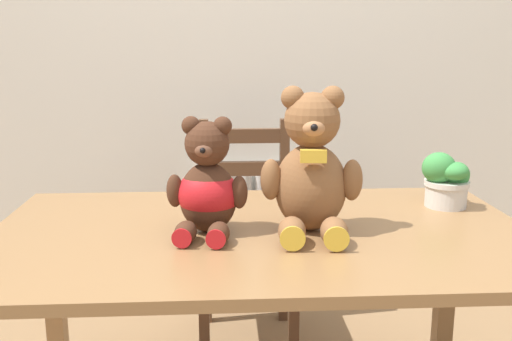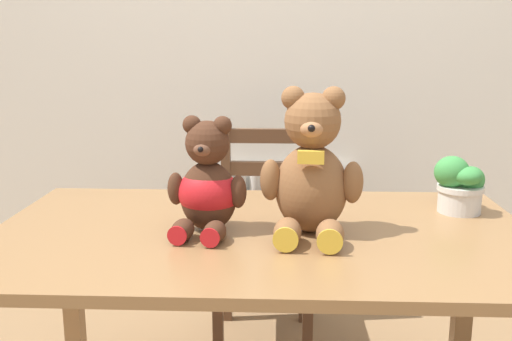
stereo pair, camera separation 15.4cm
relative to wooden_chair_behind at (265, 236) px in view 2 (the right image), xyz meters
name	(u,v)px [view 2 (the right image)]	position (x,y,z in m)	size (l,w,h in m)	color
wall_back	(271,30)	(0.01, 0.48, 0.85)	(8.00, 0.04, 2.60)	silver
radiator	(285,240)	(0.09, 0.41, -0.16)	(0.65, 0.10, 0.65)	silver
dining_table	(261,260)	(0.01, -0.75, 0.19)	(1.50, 0.87, 0.73)	olive
wooden_chair_behind	(265,236)	(0.00, 0.00, 0.00)	(0.38, 0.42, 0.92)	brown
teddy_bear_left	(208,186)	(-0.14, -0.76, 0.41)	(0.23, 0.24, 0.32)	#472819
teddy_bear_right	(311,172)	(0.15, -0.77, 0.45)	(0.28, 0.29, 0.40)	brown
potted_plant	(459,183)	(0.61, -0.55, 0.37)	(0.15, 0.17, 0.18)	beige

